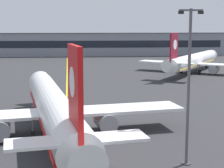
# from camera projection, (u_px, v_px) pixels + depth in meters

# --- Properties ---
(taxiway_centreline) EXTENTS (7.14, 179.88, 0.01)m
(taxiway_centreline) POSITION_uv_depth(u_px,v_px,m) (67.00, 108.00, 61.57)
(taxiway_centreline) COLOR yellow
(taxiway_centreline) RESTS_ON ground
(airliner_foreground) EXTENTS (32.34, 41.29, 11.65)m
(airliner_foreground) POSITION_uv_depth(u_px,v_px,m) (54.00, 108.00, 45.63)
(airliner_foreground) COLOR white
(airliner_foreground) RESTS_ON ground
(airliner_background) EXTENTS (28.03, 34.72, 11.10)m
(airliner_background) POSITION_uv_depth(u_px,v_px,m) (193.00, 61.00, 103.71)
(airliner_background) COLOR white
(airliner_background) RESTS_ON ground
(apron_lamp_post) EXTENTS (2.24, 0.90, 14.60)m
(apron_lamp_post) POSITION_uv_depth(u_px,v_px,m) (189.00, 85.00, 35.78)
(apron_lamp_post) COLOR #515156
(apron_lamp_post) RESTS_ON ground
(safety_cone_by_nose_gear) EXTENTS (0.44, 0.44, 0.55)m
(safety_cone_by_nose_gear) POSITION_uv_depth(u_px,v_px,m) (68.00, 104.00, 62.86)
(safety_cone_by_nose_gear) COLOR orange
(safety_cone_by_nose_gear) RESTS_ON ground
(terminal_building) EXTENTS (122.84, 12.40, 9.54)m
(terminal_building) POSITION_uv_depth(u_px,v_px,m) (77.00, 44.00, 160.17)
(terminal_building) COLOR gray
(terminal_building) RESTS_ON ground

